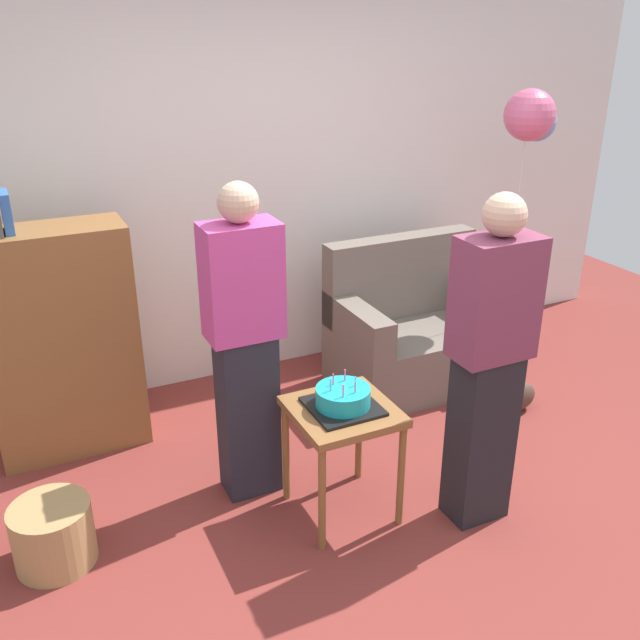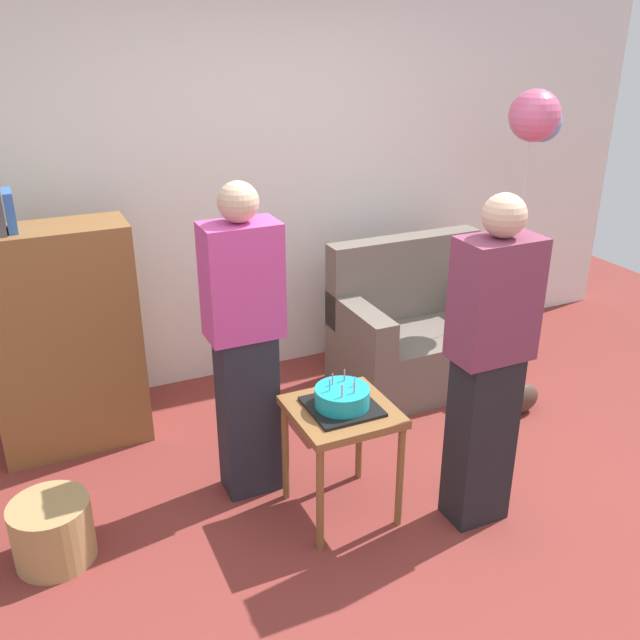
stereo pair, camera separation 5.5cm
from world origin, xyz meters
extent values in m
plane|color=maroon|center=(0.00, 0.00, 0.00)|extent=(8.00, 8.00, 0.00)
cube|color=silver|center=(0.00, 2.05, 1.35)|extent=(6.00, 0.10, 2.70)
cube|color=#6B6056|center=(0.85, 1.31, 0.20)|extent=(1.10, 0.70, 0.40)
cube|color=#6B6056|center=(0.85, 1.58, 0.68)|extent=(1.10, 0.16, 0.56)
cube|color=#6B6056|center=(0.38, 1.31, 0.52)|extent=(0.16, 0.70, 0.24)
cube|color=#6B6056|center=(1.32, 1.31, 0.52)|extent=(0.16, 0.70, 0.24)
cube|color=brown|center=(-1.35, 1.52, 0.65)|extent=(0.80, 0.36, 1.30)
cube|color=#3366B7|center=(-1.51, 1.52, 1.40)|extent=(0.04, 0.19, 0.20)
cube|color=brown|center=(-0.24, 0.32, 0.57)|extent=(0.48, 0.48, 0.04)
cylinder|color=brown|center=(-0.45, 0.11, 0.28)|extent=(0.04, 0.04, 0.55)
cylinder|color=brown|center=(-0.03, 0.11, 0.28)|extent=(0.04, 0.04, 0.55)
cylinder|color=brown|center=(-0.45, 0.53, 0.28)|extent=(0.04, 0.04, 0.55)
cylinder|color=brown|center=(-0.03, 0.53, 0.28)|extent=(0.04, 0.04, 0.55)
cube|color=black|center=(-0.24, 0.32, 0.60)|extent=(0.32, 0.32, 0.02)
cylinder|color=teal|center=(-0.24, 0.32, 0.65)|extent=(0.26, 0.26, 0.09)
cylinder|color=#66B2E5|center=(-0.17, 0.32, 0.72)|extent=(0.01, 0.01, 0.05)
cylinder|color=#EA668C|center=(-0.19, 0.38, 0.73)|extent=(0.01, 0.01, 0.06)
cylinder|color=#EA668C|center=(-0.26, 0.37, 0.73)|extent=(0.01, 0.01, 0.06)
cylinder|color=#66B2E5|center=(-0.30, 0.32, 0.73)|extent=(0.01, 0.01, 0.06)
cylinder|color=#EA668C|center=(-0.27, 0.25, 0.73)|extent=(0.01, 0.01, 0.06)
cylinder|color=#EA668C|center=(-0.20, 0.26, 0.73)|extent=(0.01, 0.01, 0.06)
cube|color=#23232D|center=(-0.58, 0.70, 0.44)|extent=(0.28, 0.20, 0.88)
cube|color=#C6428E|center=(-0.58, 0.70, 1.16)|extent=(0.36, 0.22, 0.56)
sphere|color=#D1A889|center=(-0.58, 0.70, 1.53)|extent=(0.19, 0.19, 0.19)
cube|color=black|center=(0.35, 0.02, 0.44)|extent=(0.28, 0.20, 0.88)
cube|color=#75334C|center=(0.35, 0.02, 1.16)|extent=(0.36, 0.22, 0.56)
sphere|color=#D1A889|center=(0.35, 0.02, 1.53)|extent=(0.19, 0.19, 0.19)
cylinder|color=#A88451|center=(-1.58, 0.56, 0.15)|extent=(0.36, 0.36, 0.30)
ellipsoid|color=#473328|center=(1.20, 0.71, 0.10)|extent=(0.28, 0.14, 0.20)
cylinder|color=silver|center=(1.53, 1.27, 0.86)|extent=(0.00, 0.00, 1.71)
sphere|color=#668ED6|center=(1.62, 1.27, 1.69)|extent=(0.24, 0.24, 0.24)
sphere|color=#D65B84|center=(1.52, 1.24, 1.74)|extent=(0.32, 0.32, 0.32)
camera|label=1|loc=(-1.56, -2.21, 2.28)|focal=39.03mm
camera|label=2|loc=(-1.52, -2.23, 2.28)|focal=39.03mm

